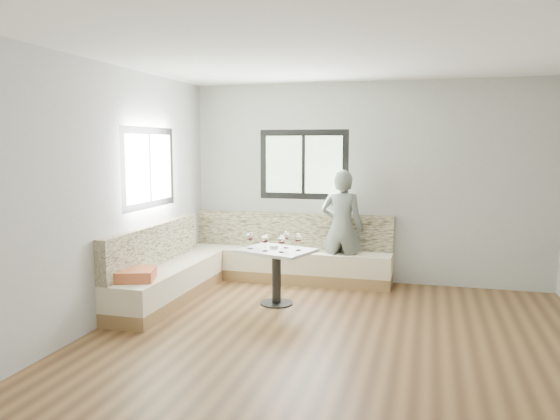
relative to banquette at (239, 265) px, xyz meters
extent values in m
cube|color=brown|center=(1.59, -1.62, -0.33)|extent=(5.00, 5.00, 0.01)
cube|color=white|center=(1.59, -1.62, 2.47)|extent=(5.00, 5.00, 0.01)
cube|color=#B7B7B2|center=(1.59, 0.88, 1.07)|extent=(5.00, 0.01, 2.80)
cube|color=#B7B7B2|center=(1.59, -4.12, 1.07)|extent=(5.00, 0.01, 2.80)
cube|color=#B7B7B2|center=(-0.91, -1.62, 1.07)|extent=(0.01, 5.00, 2.80)
cube|color=black|center=(0.69, 0.87, 1.32)|extent=(1.30, 0.02, 1.00)
cube|color=black|center=(-0.90, -0.72, 1.32)|extent=(0.02, 1.30, 1.00)
cube|color=#9B7244|center=(0.54, 0.61, -0.25)|extent=(2.90, 0.55, 0.16)
cube|color=beige|center=(0.54, 0.61, -0.03)|extent=(2.90, 0.55, 0.29)
cube|color=beige|center=(0.54, 0.81, 0.37)|extent=(2.90, 0.14, 0.50)
cube|color=#9B7244|center=(-0.63, -0.79, -0.25)|extent=(0.55, 2.25, 0.16)
cube|color=beige|center=(-0.63, -0.79, -0.03)|extent=(0.55, 2.25, 0.29)
cube|color=beige|center=(-0.84, -0.79, 0.37)|extent=(0.14, 2.25, 0.50)
cube|color=#DF8853|center=(-0.66, -1.54, 0.18)|extent=(0.52, 0.52, 0.12)
cylinder|color=black|center=(0.69, -0.55, -0.32)|extent=(0.40, 0.40, 0.02)
cylinder|color=black|center=(0.69, -0.55, -0.01)|extent=(0.11, 0.11, 0.64)
cube|color=silver|center=(0.69, -0.55, 0.33)|extent=(0.98, 0.87, 0.04)
imported|color=slate|center=(1.30, 0.57, 0.47)|extent=(0.61, 0.42, 1.60)
cylinder|color=white|center=(0.64, -0.50, 0.37)|extent=(0.10, 0.10, 0.04)
sphere|color=black|center=(0.66, -0.49, 0.38)|extent=(0.02, 0.02, 0.02)
sphere|color=black|center=(0.63, -0.49, 0.38)|extent=(0.02, 0.02, 0.02)
sphere|color=black|center=(0.64, -0.52, 0.38)|extent=(0.02, 0.02, 0.02)
cylinder|color=white|center=(0.37, -0.60, 0.35)|extent=(0.07, 0.07, 0.01)
cylinder|color=white|center=(0.37, -0.60, 0.40)|extent=(0.01, 0.01, 0.09)
ellipsoid|color=white|center=(0.37, -0.60, 0.50)|extent=(0.09, 0.09, 0.11)
cylinder|color=#41070A|center=(0.37, -0.60, 0.47)|extent=(0.06, 0.06, 0.02)
cylinder|color=white|center=(0.58, -0.70, 0.35)|extent=(0.07, 0.07, 0.01)
cylinder|color=white|center=(0.58, -0.70, 0.40)|extent=(0.01, 0.01, 0.09)
ellipsoid|color=white|center=(0.58, -0.70, 0.50)|extent=(0.09, 0.09, 0.11)
cylinder|color=#41070A|center=(0.58, -0.70, 0.47)|extent=(0.06, 0.06, 0.02)
cylinder|color=white|center=(0.79, -0.72, 0.35)|extent=(0.07, 0.07, 0.01)
cylinder|color=white|center=(0.79, -0.72, 0.40)|extent=(0.01, 0.01, 0.09)
ellipsoid|color=white|center=(0.79, -0.72, 0.50)|extent=(0.09, 0.09, 0.11)
cylinder|color=#41070A|center=(0.79, -0.72, 0.47)|extent=(0.06, 0.06, 0.02)
cylinder|color=white|center=(0.77, -0.44, 0.35)|extent=(0.07, 0.07, 0.01)
cylinder|color=white|center=(0.77, -0.44, 0.40)|extent=(0.01, 0.01, 0.09)
ellipsoid|color=white|center=(0.77, -0.44, 0.50)|extent=(0.09, 0.09, 0.11)
cylinder|color=#41070A|center=(0.77, -0.44, 0.47)|extent=(0.06, 0.06, 0.02)
cylinder|color=white|center=(0.96, -0.56, 0.35)|extent=(0.07, 0.07, 0.01)
cylinder|color=white|center=(0.96, -0.56, 0.40)|extent=(0.01, 0.01, 0.09)
ellipsoid|color=white|center=(0.96, -0.56, 0.50)|extent=(0.09, 0.09, 0.11)
cylinder|color=#41070A|center=(0.96, -0.56, 0.47)|extent=(0.06, 0.06, 0.02)
camera|label=1|loc=(2.44, -6.79, 1.60)|focal=35.00mm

